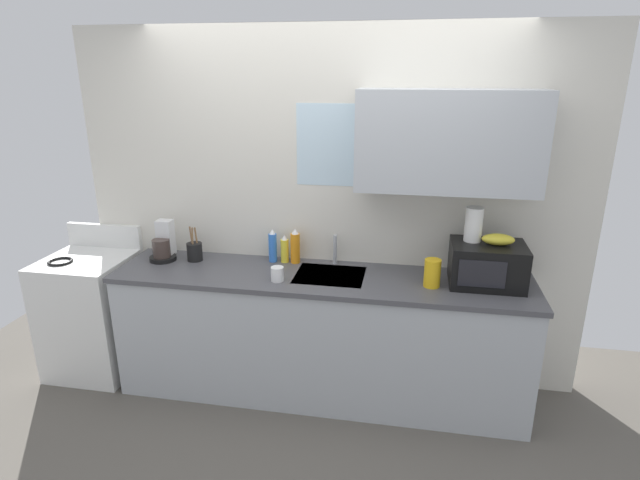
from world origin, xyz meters
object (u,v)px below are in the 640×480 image
Objects in this scene: stove_range at (93,313)px; dish_soap_bottle_yellow at (285,249)px; dish_soap_bottle_orange at (295,247)px; utensil_crock at (195,251)px; paper_towel_roll at (474,224)px; coffee_maker at (164,245)px; cereal_canister at (432,273)px; microwave at (487,264)px; banana_bunch at (498,239)px; mug_white at (277,274)px; dish_soap_bottle_blue at (273,246)px.

stove_range is 5.34× the size of dish_soap_bottle_yellow.
utensil_crock reaches higher than dish_soap_bottle_orange.
paper_towel_roll is 1.09× the size of dish_soap_bottle_yellow.
coffee_maker is (-2.14, 0.01, -0.28)m from paper_towel_roll.
cereal_canister is (-0.24, -0.15, -0.29)m from paper_towel_roll.
microwave is at bearing -6.59° from dish_soap_bottle_yellow.
stove_range is at bearing -169.76° from coffee_maker.
coffee_maker is 1.38× the size of dish_soap_bottle_yellow.
paper_towel_roll reaches higher than utensil_crock.
dish_soap_bottle_yellow is (-1.26, 0.11, -0.29)m from paper_towel_roll.
dish_soap_bottle_yellow is at bearing 165.97° from cereal_canister.
cereal_canister is at bearing -147.99° from paper_towel_roll.
banana_bunch reaches higher than dish_soap_bottle_yellow.
dish_soap_bottle_orange reaches higher than mug_white.
utensil_crock is (-0.68, 0.26, 0.02)m from mug_white.
dish_soap_bottle_orange is at bearing 0.97° from dish_soap_bottle_yellow.
utensil_crock is at bearing 159.19° from mug_white.
dish_soap_bottle_blue is at bearing -177.97° from dish_soap_bottle_orange.
dish_soap_bottle_yellow is 0.09m from dish_soap_bottle_blue.
dish_soap_bottle_orange is at bearing 173.29° from banana_bunch.
banana_bunch is 0.83× the size of dish_soap_bottle_blue.
dish_soap_bottle_orange is 2.64× the size of mug_white.
dish_soap_bottle_yellow is 0.84× the size of dish_soap_bottle_blue.
paper_towel_roll reaches higher than stove_range.
cereal_canister is at bearing -4.76° from coffee_maker.
coffee_maker is at bearing -177.14° from utensil_crock.
paper_towel_roll is 0.91× the size of dish_soap_bottle_blue.
dish_soap_bottle_yellow is (-1.36, 0.16, -0.04)m from microwave.
paper_towel_roll is at bearing -0.22° from coffee_maker.
cereal_canister is 1.90× the size of mug_white.
coffee_maker is 1.55× the size of cereal_canister.
banana_bunch is 2.11× the size of mug_white.
stove_range is 2.84m from paper_towel_roll.
dish_soap_bottle_blue is 1.34× the size of cereal_canister.
banana_bunch is 0.79× the size of utensil_crock.
paper_towel_roll reaches higher than mug_white.
coffee_maker is at bearing 179.78° from paper_towel_roll.
dish_soap_bottle_yellow is 2.13× the size of mug_white.
paper_towel_roll is 0.88× the size of dish_soap_bottle_orange.
banana_bunch is at bearing -6.29° from dish_soap_bottle_yellow.
mug_white is (0.91, -0.25, -0.06)m from coffee_maker.
dish_soap_bottle_yellow reaches higher than stove_range.
paper_towel_roll is at bearing 152.62° from microwave.
banana_bunch is at bearing 1.77° from microwave.
dish_soap_bottle_orange is (-1.19, 0.11, -0.26)m from paper_towel_roll.
coffee_maker is (0.58, 0.10, 0.55)m from stove_range.
mug_white is 0.37× the size of utensil_crock.
dish_soap_bottle_blue is (-1.35, 0.10, -0.27)m from paper_towel_roll.
mug_white is (-0.99, -0.09, -0.04)m from cereal_canister.
cereal_canister reaches higher than mug_white.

